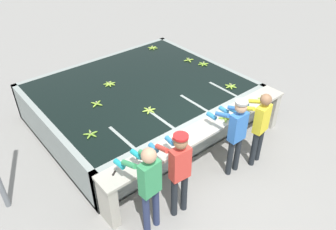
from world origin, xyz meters
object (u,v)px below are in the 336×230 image
(worker_1, at_px, (179,167))
(banana_bunch_floating_3, at_px, (189,60))
(banana_bunch_floating_2, at_px, (91,134))
(worker_3, at_px, (259,123))
(knife_0, at_px, (116,170))
(banana_bunch_ledge_1, at_px, (226,118))
(knife_1, at_px, (144,159))
(banana_bunch_ledge_0, at_px, (264,98))
(banana_bunch_floating_7, at_px, (231,86))
(banana_bunch_floating_5, at_px, (110,84))
(banana_bunch_floating_0, at_px, (203,64))
(banana_bunch_floating_4, at_px, (149,110))
(worker_2, at_px, (236,131))
(banana_bunch_floating_1, at_px, (97,104))
(banana_bunch_floating_6, at_px, (153,48))
(worker_0, at_px, (149,183))

(worker_1, bearing_deg, banana_bunch_floating_3, 44.90)
(worker_1, distance_m, banana_bunch_floating_2, 1.81)
(worker_1, distance_m, worker_3, 1.97)
(banana_bunch_floating_3, relative_size, knife_0, 0.90)
(banana_bunch_ledge_1, xyz_separation_m, knife_1, (-1.88, 0.09, -0.01))
(worker_1, bearing_deg, worker_3, -1.26)
(banana_bunch_ledge_0, xyz_separation_m, knife_0, (-3.54, 0.20, -0.01))
(knife_0, bearing_deg, banana_bunch_floating_7, 10.01)
(banana_bunch_floating_5, distance_m, banana_bunch_floating_7, 2.72)
(worker_1, height_order, banana_bunch_floating_7, worker_1)
(knife_0, bearing_deg, knife_1, -8.97)
(banana_bunch_floating_0, height_order, banana_bunch_floating_4, same)
(worker_1, distance_m, worker_2, 1.42)
(banana_bunch_floating_7, bearing_deg, banana_bunch_floating_5, 137.97)
(worker_3, distance_m, banana_bunch_floating_2, 3.10)
(worker_1, distance_m, knife_1, 0.63)
(worker_2, distance_m, banana_bunch_floating_1, 2.85)
(banana_bunch_ledge_1, bearing_deg, banana_bunch_floating_2, 151.15)
(worker_3, bearing_deg, banana_bunch_floating_1, 127.57)
(worker_3, height_order, knife_0, worker_3)
(worker_2, height_order, banana_bunch_ledge_0, worker_2)
(banana_bunch_floating_3, relative_size, banana_bunch_floating_6, 0.98)
(worker_3, distance_m, banana_bunch_ledge_0, 0.97)
(banana_bunch_floating_2, bearing_deg, banana_bunch_floating_0, 11.56)
(knife_1, bearing_deg, banana_bunch_floating_7, 13.08)
(worker_0, distance_m, banana_bunch_ledge_1, 2.23)
(banana_bunch_floating_6, bearing_deg, banana_bunch_floating_5, -153.66)
(banana_bunch_floating_6, bearing_deg, banana_bunch_floating_0, -77.55)
(worker_2, distance_m, banana_bunch_floating_0, 2.84)
(banana_bunch_floating_1, xyz_separation_m, banana_bunch_floating_5, (0.64, 0.54, -0.00))
(banana_bunch_floating_0, relative_size, banana_bunch_ledge_0, 1.02)
(worker_2, distance_m, worker_3, 0.56)
(banana_bunch_floating_5, distance_m, banana_bunch_ledge_0, 3.40)
(banana_bunch_floating_0, bearing_deg, knife_1, -149.98)
(banana_bunch_ledge_0, height_order, knife_0, banana_bunch_ledge_0)
(worker_0, bearing_deg, banana_bunch_floating_0, 34.24)
(banana_bunch_floating_7, distance_m, knife_0, 3.44)
(worker_2, relative_size, banana_bunch_floating_2, 5.79)
(worker_2, bearing_deg, banana_bunch_floating_6, 73.30)
(worker_1, height_order, banana_bunch_floating_4, worker_1)
(banana_bunch_floating_4, distance_m, banana_bunch_floating_7, 2.02)
(worker_0, xyz_separation_m, banana_bunch_floating_5, (1.19, 3.03, -0.09))
(banana_bunch_floating_2, bearing_deg, banana_bunch_floating_5, 47.96)
(banana_bunch_floating_5, distance_m, banana_bunch_ledge_1, 2.77)
(banana_bunch_ledge_0, height_order, knife_1, banana_bunch_ledge_0)
(banana_bunch_floating_0, distance_m, knife_1, 3.72)
(banana_bunch_floating_1, relative_size, knife_0, 0.86)
(worker_3, height_order, banana_bunch_ledge_1, worker_3)
(knife_1, bearing_deg, banana_bunch_floating_0, 30.02)
(banana_bunch_floating_4, height_order, banana_bunch_floating_6, same)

